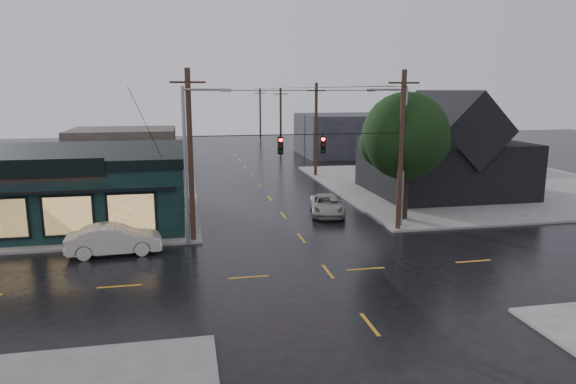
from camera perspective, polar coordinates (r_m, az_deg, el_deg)
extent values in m
plane|color=black|center=(26.04, 4.45, -8.81)|extent=(160.00, 160.00, 0.00)
cube|color=slate|center=(46.35, -27.69, -1.04)|extent=(28.00, 28.00, 0.15)
cube|color=slate|center=(51.83, 19.96, 0.77)|extent=(28.00, 28.00, 0.15)
cube|color=black|center=(38.03, -23.66, 0.21)|extent=(16.00, 12.00, 4.20)
cube|color=black|center=(37.68, -23.95, 3.80)|extent=(16.30, 12.30, 0.60)
cube|color=#FF1E14|center=(31.80, -26.27, 2.29)|extent=(7.00, 0.16, 0.90)
cube|color=black|center=(46.44, 16.76, 2.73)|extent=(12.00, 11.00, 4.50)
cylinder|color=black|center=(36.24, 12.69, 0.54)|extent=(0.70, 0.70, 4.39)
sphere|color=black|center=(35.77, 12.93, 6.10)|extent=(5.93, 5.93, 5.93)
cylinder|color=black|center=(30.87, 1.35, 6.40)|extent=(13.00, 0.04, 0.04)
cube|color=#322B24|center=(64.28, -17.79, 4.75)|extent=(12.00, 10.00, 4.40)
cube|color=#26272B|center=(72.45, 7.08, 6.35)|extent=(14.00, 12.00, 5.60)
imported|color=beige|center=(29.92, -18.73, -5.03)|extent=(5.18, 2.12, 1.67)
imported|color=#9E9E92|center=(37.41, 4.37, -1.45)|extent=(3.30, 5.43, 1.41)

